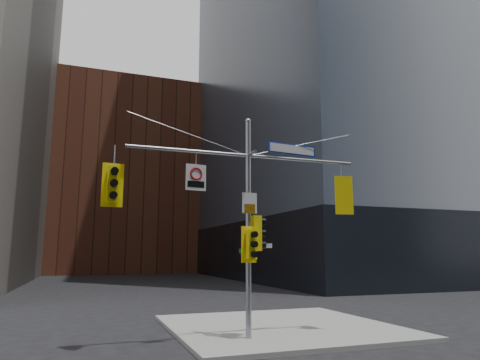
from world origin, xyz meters
TOP-DOWN VIEW (x-y plane):
  - ground at (0.00, 0.00)m, footprint 160.00×160.00m
  - sidewalk_corner at (2.00, 4.00)m, footprint 8.00×8.00m
  - podium_ne at (28.00, 32.00)m, footprint 36.40×36.40m
  - brick_midrise at (0.00, 58.00)m, footprint 26.00×20.00m
  - signal_assembly at (0.00, 1.99)m, footprint 8.00×0.80m
  - traffic_light_west_arm at (-4.30, 2.01)m, footprint 0.64×0.51m
  - traffic_light_east_arm at (3.60, 1.99)m, footprint 0.65×0.59m
  - traffic_light_pole_side at (0.33, 2.00)m, footprint 0.44×0.38m
  - traffic_light_pole_front at (-0.00, 1.73)m, footprint 0.55×0.49m
  - street_sign_blade at (1.65, 2.00)m, footprint 1.91×0.27m
  - regulatory_sign_arm at (-1.78, 1.97)m, footprint 0.67×0.13m
  - regulatory_sign_pole at (0.00, 1.88)m, footprint 0.51×0.05m
  - street_blade_ew at (0.45, 2.00)m, footprint 0.74×0.08m
  - street_blade_ns at (0.00, 2.45)m, footprint 0.06×0.76m

SIDE VIEW (x-z plane):
  - ground at x=0.00m, z-range 0.00..0.00m
  - sidewalk_corner at x=2.00m, z-range 0.00..0.15m
  - street_blade_ns at x=0.00m, z-range 2.77..2.92m
  - podium_ne at x=28.00m, z-range 0.00..6.00m
  - street_blade_ew at x=0.45m, z-range 2.94..3.09m
  - traffic_light_pole_front at x=0.00m, z-range 2.47..3.62m
  - traffic_light_pole_side at x=0.33m, z-range 2.85..3.99m
  - regulatory_sign_pole at x=0.00m, z-range 4.04..4.71m
  - signal_assembly at x=0.00m, z-range 0.77..8.07m
  - traffic_light_west_arm at x=-4.30m, z-range 4.13..5.47m
  - traffic_light_east_arm at x=3.60m, z-range 4.12..5.48m
  - regulatory_sign_arm at x=-1.78m, z-range 4.76..5.60m
  - street_sign_blade at x=1.65m, z-range 6.16..6.54m
  - brick_midrise at x=0.00m, z-range 0.00..28.00m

